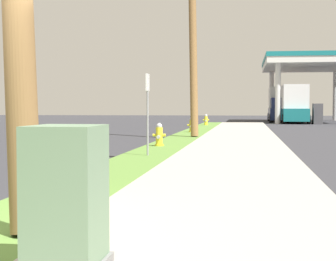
{
  "coord_description": "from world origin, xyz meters",
  "views": [
    {
      "loc": [
        3.31,
        -5.16,
        1.4
      ],
      "look_at": [
        0.75,
        13.29,
        0.6
      ],
      "focal_mm": 60.69,
      "sensor_mm": 36.0,
      "label": 1
    }
  ],
  "objects": [
    {
      "name": "fire_hydrant_fourth",
      "position": [
        0.58,
        33.26,
        0.45
      ],
      "size": [
        0.42,
        0.38,
        0.74
      ],
      "color": "yellow",
      "rests_on": "grass_verge"
    },
    {
      "name": "truck_teal_on_apron",
      "position": [
        7.16,
        42.34,
        1.49
      ],
      "size": [
        2.18,
        6.42,
        3.11
      ],
      "color": "#197075",
      "rests_on": "ground"
    },
    {
      "name": "sidewalk_slab",
      "position": [
        3.0,
        0.0,
        0.06
      ],
      "size": [
        3.2,
        80.0,
        0.12
      ],
      "primitive_type": "cube",
      "color": "#A8A093",
      "rests_on": "ground"
    },
    {
      "name": "utility_pole_midground",
      "position": [
        1.02,
        19.01,
        5.11
      ],
      "size": [
        0.71,
        2.04,
        9.8
      ],
      "color": "olive",
      "rests_on": "grass_verge"
    },
    {
      "name": "utility_cabinet",
      "position": [
        1.94,
        -0.96,
        0.65
      ],
      "size": [
        0.59,
        0.7,
        1.14
      ],
      "color": "slate",
      "rests_on": "sidewalk_slab"
    },
    {
      "name": "truck_navy_at_forecourt",
      "position": [
        6.31,
        46.48,
        1.49
      ],
      "size": [
        2.17,
        6.42,
        3.11
      ],
      "color": "navy",
      "rests_on": "ground"
    },
    {
      "name": "car_red_by_near_pump",
      "position": [
        6.72,
        49.33,
        0.72
      ],
      "size": [
        1.97,
        4.51,
        1.57
      ],
      "color": "red",
      "rests_on": "ground"
    },
    {
      "name": "fire_hydrant_third",
      "position": [
        0.63,
        22.69,
        0.45
      ],
      "size": [
        0.42,
        0.37,
        0.74
      ],
      "color": "yellow",
      "rests_on": "grass_verge"
    },
    {
      "name": "truck_tan_at_far_bay",
      "position": [
        7.62,
        52.96,
        0.91
      ],
      "size": [
        2.34,
        5.48,
        1.97
      ],
      "color": "tan",
      "rests_on": "ground"
    },
    {
      "name": "fire_hydrant_second",
      "position": [
        0.53,
        12.87,
        0.45
      ],
      "size": [
        0.42,
        0.38,
        0.74
      ],
      "color": "yellow",
      "rests_on": "grass_verge"
    },
    {
      "name": "fire_hydrant_nearest",
      "position": [
        0.65,
        3.68,
        0.45
      ],
      "size": [
        0.42,
        0.38,
        0.74
      ],
      "color": "yellow",
      "rests_on": "grass_verge"
    },
    {
      "name": "street_sign_post",
      "position": [
        0.77,
        9.35,
        1.63
      ],
      "size": [
        0.05,
        0.36,
        2.12
      ],
      "color": "gray",
      "rests_on": "grass_verge"
    }
  ]
}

